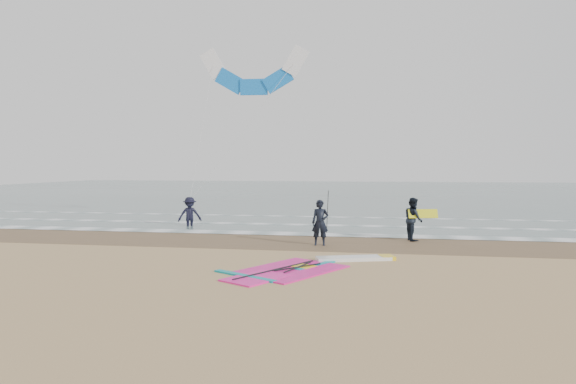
% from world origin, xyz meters
% --- Properties ---
extents(ground, '(120.00, 120.00, 0.00)m').
position_xyz_m(ground, '(0.00, 0.00, 0.00)').
color(ground, tan).
rests_on(ground, ground).
extents(sea_water, '(120.00, 80.00, 0.02)m').
position_xyz_m(sea_water, '(0.00, 48.00, 0.01)').
color(sea_water, '#47605E').
rests_on(sea_water, ground).
extents(wet_sand_band, '(120.00, 5.00, 0.01)m').
position_xyz_m(wet_sand_band, '(0.00, 6.00, 0.00)').
color(wet_sand_band, brown).
rests_on(wet_sand_band, ground).
extents(foam_waterline, '(120.00, 9.15, 0.02)m').
position_xyz_m(foam_waterline, '(0.00, 10.44, 0.03)').
color(foam_waterline, white).
rests_on(foam_waterline, ground).
extents(windsurf_rig, '(5.63, 5.33, 0.14)m').
position_xyz_m(windsurf_rig, '(0.18, 0.41, 0.04)').
color(windsurf_rig, white).
rests_on(windsurf_rig, ground).
extents(person_standing, '(0.71, 0.49, 1.89)m').
position_xyz_m(person_standing, '(-0.01, 5.04, 0.94)').
color(person_standing, black).
rests_on(person_standing, ground).
extents(person_walking, '(0.92, 1.07, 1.90)m').
position_xyz_m(person_walking, '(3.87, 7.10, 0.95)').
color(person_walking, black).
rests_on(person_walking, ground).
extents(person_wading, '(1.44, 1.16, 1.94)m').
position_xyz_m(person_wading, '(-7.68, 10.38, 0.97)').
color(person_wading, black).
rests_on(person_wading, ground).
extents(held_pole, '(0.17, 0.86, 1.82)m').
position_xyz_m(held_pole, '(0.29, 5.04, 1.39)').
color(held_pole, black).
rests_on(held_pole, ground).
extents(carried_kiteboard, '(1.30, 0.51, 0.39)m').
position_xyz_m(carried_kiteboard, '(4.27, 7.00, 1.20)').
color(carried_kiteboard, yellow).
rests_on(carried_kiteboard, ground).
extents(surf_kite, '(6.39, 2.41, 8.71)m').
position_xyz_m(surf_kite, '(-4.66, 12.68, 8.42)').
color(surf_kite, white).
rests_on(surf_kite, ground).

